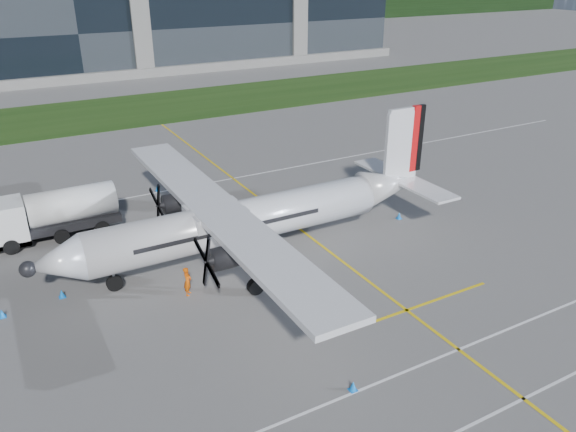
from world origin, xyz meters
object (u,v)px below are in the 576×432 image
object	(u,v)px
turboprop_aircraft	(253,195)
safety_cone_tail	(399,216)
fuel_tanker_truck	(44,216)
safety_cone_stbdwing	(157,188)
safety_cone_nose_stbd	(62,294)
baggage_tug	(100,257)
safety_cone_portwing	(353,386)
safety_cone_fwd	(2,313)
ground_crew_person	(187,279)

from	to	relation	value
turboprop_aircraft	safety_cone_tail	world-z (taller)	turboprop_aircraft
turboprop_aircraft	safety_cone_tail	size ratio (longest dim) A/B	57.06
fuel_tanker_truck	safety_cone_stbdwing	xyz separation A→B (m)	(9.46, 5.02, -1.46)
turboprop_aircraft	safety_cone_nose_stbd	distance (m)	12.75
turboprop_aircraft	baggage_tug	size ratio (longest dim) A/B	10.24
safety_cone_portwing	safety_cone_stbdwing	bearing A→B (deg)	91.00
fuel_tanker_truck	safety_cone_nose_stbd	distance (m)	8.67
safety_cone_stbdwing	baggage_tug	bearing A→B (deg)	-122.11
fuel_tanker_truck	safety_cone_fwd	xyz separation A→B (m)	(-3.57, -9.05, -1.46)
safety_cone_portwing	turboprop_aircraft	bearing A→B (deg)	82.81
baggage_tug	safety_cone_stbdwing	xyz separation A→B (m)	(7.06, 11.25, -0.59)
ground_crew_person	safety_cone_tail	size ratio (longest dim) A/B	4.08
turboprop_aircraft	fuel_tanker_truck	xyz separation A→B (m)	(-11.70, 9.26, -2.57)
safety_cone_fwd	safety_cone_tail	distance (m)	27.41
turboprop_aircraft	ground_crew_person	bearing A→B (deg)	-155.35
fuel_tanker_truck	baggage_tug	distance (m)	6.74
safety_cone_fwd	baggage_tug	bearing A→B (deg)	25.25
ground_crew_person	safety_cone_nose_stbd	bearing A→B (deg)	96.65
baggage_tug	fuel_tanker_truck	bearing A→B (deg)	111.03
safety_cone_fwd	safety_cone_stbdwing	bearing A→B (deg)	47.19
baggage_tug	safety_cone_nose_stbd	distance (m)	3.64
safety_cone_stbdwing	safety_cone_portwing	distance (m)	28.18
safety_cone_tail	safety_cone_portwing	world-z (taller)	same
turboprop_aircraft	safety_cone_portwing	world-z (taller)	turboprop_aircraft
safety_cone_nose_stbd	safety_cone_stbdwing	size ratio (longest dim) A/B	1.00
ground_crew_person	safety_cone_nose_stbd	distance (m)	7.35
safety_cone_fwd	safety_cone_stbdwing	distance (m)	19.18
turboprop_aircraft	safety_cone_nose_stbd	world-z (taller)	turboprop_aircraft
safety_cone_stbdwing	fuel_tanker_truck	bearing A→B (deg)	-152.06
safety_cone_nose_stbd	fuel_tanker_truck	bearing A→B (deg)	87.54
turboprop_aircraft	safety_cone_stbdwing	distance (m)	15.00
safety_cone_tail	safety_cone_stbdwing	distance (m)	20.36
safety_cone_portwing	safety_cone_fwd	bearing A→B (deg)	133.79
baggage_tug	safety_cone_tail	size ratio (longest dim) A/B	5.57
turboprop_aircraft	baggage_tug	distance (m)	10.37
safety_cone_tail	safety_cone_nose_stbd	size ratio (longest dim) A/B	1.00
turboprop_aircraft	fuel_tanker_truck	bearing A→B (deg)	141.65
fuel_tanker_truck	ground_crew_person	size ratio (longest dim) A/B	4.48
safety_cone_nose_stbd	safety_cone_portwing	distance (m)	17.90
fuel_tanker_truck	safety_cone_tail	distance (m)	25.66
turboprop_aircraft	safety_cone_fwd	xyz separation A→B (m)	(-15.27, 0.21, -4.03)
safety_cone_fwd	safety_cone_stbdwing	size ratio (longest dim) A/B	1.00
safety_cone_fwd	safety_cone_portwing	size ratio (longest dim) A/B	1.00
turboprop_aircraft	ground_crew_person	world-z (taller)	turboprop_aircraft
safety_cone_tail	safety_cone_stbdwing	world-z (taller)	same
ground_crew_person	safety_cone_stbdwing	world-z (taller)	ground_crew_person
fuel_tanker_truck	safety_cone_nose_stbd	bearing A→B (deg)	-92.46
fuel_tanker_truck	safety_cone_stbdwing	size ratio (longest dim) A/B	18.26
turboprop_aircraft	safety_cone_portwing	bearing A→B (deg)	-97.19
baggage_tug	safety_cone_stbdwing	bearing A→B (deg)	57.89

